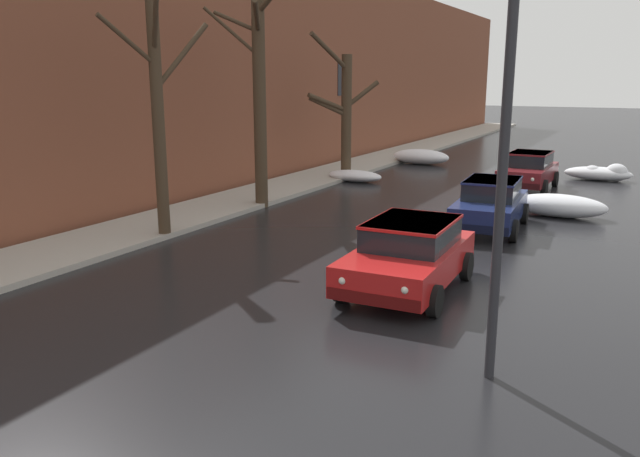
% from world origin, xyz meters
% --- Properties ---
extents(left_sidewalk_slab, '(2.64, 80.00, 0.14)m').
position_xyz_m(left_sidewalk_slab, '(-6.03, 18.00, 0.07)').
color(left_sidewalk_slab, '#A8A399').
rests_on(left_sidewalk_slab, ground).
extents(brick_townhouse_facade, '(0.63, 80.00, 9.28)m').
position_xyz_m(brick_townhouse_facade, '(-7.85, 17.99, 4.64)').
color(brick_townhouse_facade, brown).
rests_on(brick_townhouse_facade, ground).
extents(snow_bank_near_corner_left, '(2.87, 1.40, 0.75)m').
position_xyz_m(snow_bank_near_corner_left, '(-3.72, 28.45, 0.37)').
color(snow_bank_near_corner_left, white).
rests_on(snow_bank_near_corner_left, ground).
extents(snow_bank_along_left_kerb, '(2.83, 1.21, 0.70)m').
position_xyz_m(snow_bank_along_left_kerb, '(4.15, 18.61, 0.34)').
color(snow_bank_along_left_kerb, white).
rests_on(snow_bank_along_left_kerb, ground).
extents(snow_bank_mid_block_left, '(2.36, 1.06, 0.48)m').
position_xyz_m(snow_bank_mid_block_left, '(-4.33, 21.94, 0.24)').
color(snow_bank_mid_block_left, white).
rests_on(snow_bank_mid_block_left, ground).
extents(snow_bank_far_right_pile, '(2.69, 1.11, 0.74)m').
position_xyz_m(snow_bank_far_right_pile, '(4.71, 26.98, 0.30)').
color(snow_bank_far_right_pile, white).
rests_on(snow_bank_far_right_pile, ground).
extents(bare_tree_second_along_sidewalk, '(1.29, 2.93, 7.15)m').
position_xyz_m(bare_tree_second_along_sidewalk, '(-4.86, 10.83, 3.75)').
color(bare_tree_second_along_sidewalk, '#423323').
rests_on(bare_tree_second_along_sidewalk, ground).
extents(bare_tree_mid_block, '(3.14, 1.84, 7.40)m').
position_xyz_m(bare_tree_mid_block, '(-4.85, 15.59, 3.81)').
color(bare_tree_mid_block, '#423323').
rests_on(bare_tree_mid_block, ground).
extents(bare_tree_far_down_block, '(2.27, 3.00, 5.94)m').
position_xyz_m(bare_tree_far_down_block, '(-4.93, 22.10, 2.85)').
color(bare_tree_far_down_block, '#423323').
rests_on(bare_tree_far_down_block, ground).
extents(sedan_red_approaching_near_lane, '(2.10, 3.98, 1.42)m').
position_xyz_m(sedan_red_approaching_near_lane, '(2.38, 9.81, 0.75)').
color(sedan_red_approaching_near_lane, red).
rests_on(sedan_red_approaching_near_lane, ground).
extents(sedan_darkblue_parked_kerbside_close, '(2.02, 3.97, 1.42)m').
position_xyz_m(sedan_darkblue_parked_kerbside_close, '(2.62, 15.93, 0.75)').
color(sedan_darkblue_parked_kerbside_close, navy).
rests_on(sedan_darkblue_parked_kerbside_close, ground).
extents(sedan_maroon_parked_kerbside_mid, '(1.93, 3.94, 1.42)m').
position_xyz_m(sedan_maroon_parked_kerbside_mid, '(2.37, 23.38, 0.75)').
color(sedan_maroon_parked_kerbside_mid, maroon).
rests_on(sedan_maroon_parked_kerbside_mid, ground).
extents(street_lamp_post, '(0.44, 0.24, 6.33)m').
position_xyz_m(street_lamp_post, '(4.76, 6.66, 3.52)').
color(street_lamp_post, '#28282D').
rests_on(street_lamp_post, ground).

